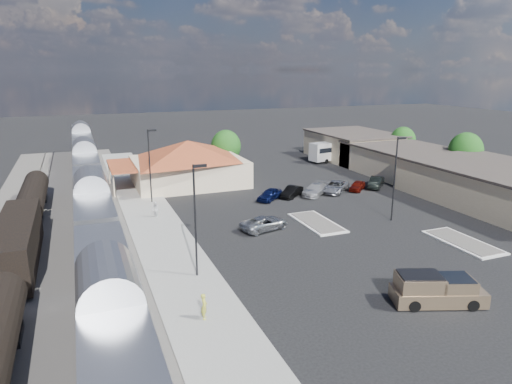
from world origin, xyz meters
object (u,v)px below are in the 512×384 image
object	(u,v)px
suv	(265,223)
coach_bus	(337,150)
station_depot	(188,162)
pickup_truck	(438,290)

from	to	relation	value
suv	coach_bus	size ratio (longest dim) A/B	0.46
suv	station_depot	bearing A→B (deg)	-7.10
station_depot	pickup_truck	distance (m)	41.00
suv	coach_bus	world-z (taller)	coach_bus
suv	coach_bus	distance (m)	38.94
station_depot	coach_bus	xyz separation A→B (m)	(28.56, 7.24, -1.13)
suv	pickup_truck	bearing A→B (deg)	-177.81
station_depot	pickup_truck	size ratio (longest dim) A/B	2.79
pickup_truck	coach_bus	xyz separation A→B (m)	(20.55, 47.39, 0.99)
station_depot	suv	size ratio (longest dim) A/B	3.57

